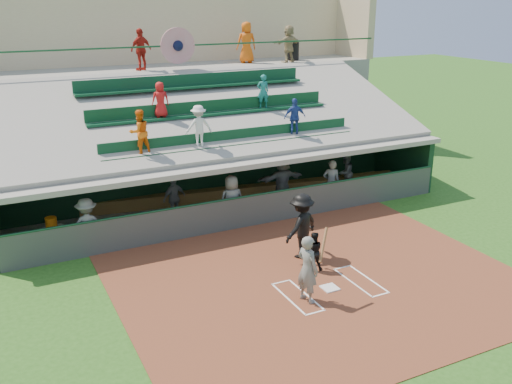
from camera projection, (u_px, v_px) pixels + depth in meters
name	position (u px, v px, depth m)	size (l,w,h in m)	color
ground	(330.00, 289.00, 15.53)	(100.00, 100.00, 0.00)	#255317
dirt_slab	(320.00, 281.00, 15.95)	(11.00, 9.00, 0.02)	brown
home_plate	(330.00, 288.00, 15.52)	(0.43, 0.43, 0.03)	white
batters_box_chalk	(330.00, 288.00, 15.52)	(2.65, 1.85, 0.01)	white
dugout_floor	(230.00, 210.00, 21.25)	(16.00, 3.50, 0.04)	gray
concourse_slab	(170.00, 117.00, 26.23)	(20.00, 3.00, 4.60)	gray
grandstand	(193.00, 131.00, 23.70)	(20.40, 10.40, 7.80)	#454A45
batter_at_plate	(308.00, 269.00, 14.61)	(0.92, 0.80, 1.95)	#5F625C
catcher	(313.00, 251.00, 16.41)	(0.57, 0.44, 1.17)	black
home_umpire	(301.00, 226.00, 17.12)	(1.30, 0.75, 2.01)	black
dugout_bench	(214.00, 195.00, 22.04)	(15.54, 0.47, 0.47)	olive
white_table	(55.00, 239.00, 17.81)	(0.78, 0.58, 0.68)	silver
water_cooler	(51.00, 223.00, 17.67)	(0.36, 0.36, 0.36)	#CF650C
dugout_player_a	(87.00, 225.00, 17.44)	(1.13, 0.65, 1.75)	#585A55
dugout_player_b	(174.00, 198.00, 20.10)	(0.92, 0.38, 1.57)	#61645E
dugout_player_c	(232.00, 201.00, 19.51)	(0.87, 0.57, 1.78)	#595C57
dugout_player_d	(282.00, 181.00, 21.28)	(1.84, 0.59, 1.99)	#585A55
dugout_player_e	(331.00, 183.00, 21.44)	(0.64, 0.42, 1.76)	#5F625D
dugout_player_f	(345.00, 173.00, 23.01)	(0.75, 0.59, 1.55)	#51544F
trash_bin	(293.00, 51.00, 27.73)	(0.57, 0.57, 0.86)	black
concourse_staff_a	(141.00, 49.00, 23.72)	(1.01, 0.42, 1.72)	#AB1D13
concourse_staff_b	(246.00, 42.00, 26.43)	(0.91, 0.59, 1.87)	#D6530C
concourse_staff_c	(289.00, 44.00, 26.71)	(1.58, 0.50, 1.71)	tan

